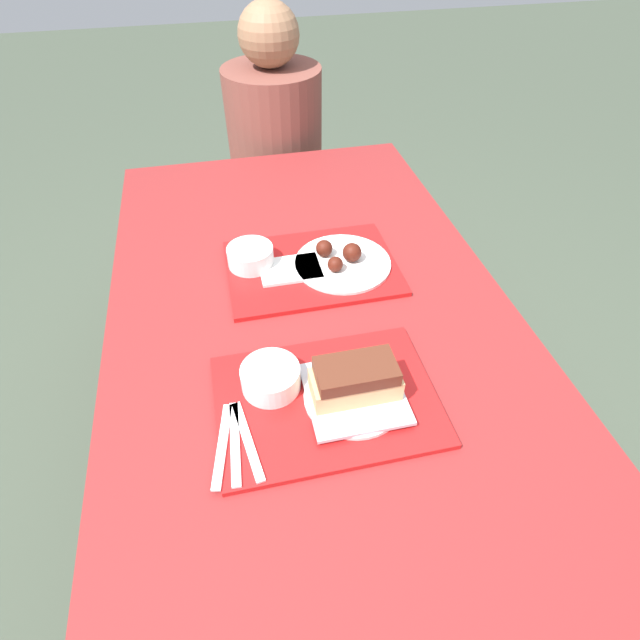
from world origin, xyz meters
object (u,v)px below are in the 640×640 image
(tray_near, at_px, (326,400))
(bowl_coleslaw_near, at_px, (271,377))
(bowl_coleslaw_far, at_px, (250,255))
(tray_far, at_px, (312,268))
(brisket_sandwich_plate, at_px, (355,385))
(wings_plate_far, at_px, (342,260))
(person_seated_across, at_px, (274,121))

(tray_near, height_order, bowl_coleslaw_near, bowl_coleslaw_near)
(tray_near, xyz_separation_m, bowl_coleslaw_near, (-0.10, 0.05, 0.03))
(bowl_coleslaw_near, distance_m, bowl_coleslaw_far, 0.39)
(tray_far, height_order, brisket_sandwich_plate, brisket_sandwich_plate)
(wings_plate_far, height_order, person_seated_across, person_seated_across)
(bowl_coleslaw_near, relative_size, wings_plate_far, 0.47)
(wings_plate_far, bearing_deg, person_seated_across, 92.16)
(bowl_coleslaw_far, bearing_deg, tray_near, -78.87)
(brisket_sandwich_plate, height_order, wings_plate_far, brisket_sandwich_plate)
(person_seated_across, bearing_deg, bowl_coleslaw_near, -99.00)
(bowl_coleslaw_far, relative_size, person_seated_across, 0.17)
(brisket_sandwich_plate, relative_size, wings_plate_far, 0.80)
(bowl_coleslaw_far, xyz_separation_m, wings_plate_far, (0.22, -0.05, -0.01))
(brisket_sandwich_plate, bearing_deg, bowl_coleslaw_far, 107.07)
(tray_far, xyz_separation_m, bowl_coleslaw_near, (-0.15, -0.35, 0.03))
(bowl_coleslaw_near, xyz_separation_m, person_seated_across, (0.19, 1.23, -0.01))
(tray_far, relative_size, person_seated_across, 0.62)
(brisket_sandwich_plate, bearing_deg, tray_far, 89.25)
(tray_far, height_order, bowl_coleslaw_far, bowl_coleslaw_far)
(bowl_coleslaw_near, height_order, bowl_coleslaw_far, same)
(bowl_coleslaw_near, relative_size, bowl_coleslaw_far, 1.00)
(tray_near, bearing_deg, person_seated_across, 85.62)
(tray_far, distance_m, wings_plate_far, 0.08)
(bowl_coleslaw_near, xyz_separation_m, brisket_sandwich_plate, (0.15, -0.06, 0.01))
(brisket_sandwich_plate, distance_m, wings_plate_far, 0.42)
(tray_far, height_order, bowl_coleslaw_near, bowl_coleslaw_near)
(tray_far, relative_size, bowl_coleslaw_far, 3.66)
(person_seated_across, bearing_deg, tray_near, -94.38)
(tray_near, bearing_deg, tray_far, 81.93)
(tray_far, xyz_separation_m, wings_plate_far, (0.07, -0.01, 0.02))
(bowl_coleslaw_near, bearing_deg, tray_near, -28.50)
(tray_far, distance_m, person_seated_across, 0.87)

